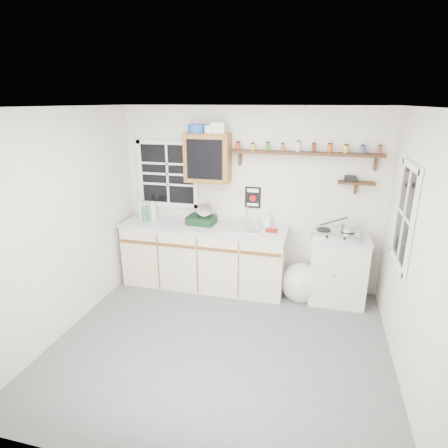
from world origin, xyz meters
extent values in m
cube|color=#565558|center=(0.00, 0.00, -0.01)|extent=(3.60, 3.20, 0.02)
cube|color=silver|center=(0.00, 0.00, 2.51)|extent=(3.60, 3.20, 0.02)
cube|color=beige|center=(-1.81, 0.00, 1.25)|extent=(0.02, 3.20, 2.50)
cube|color=beige|center=(1.81, 0.00, 1.25)|extent=(0.02, 3.20, 2.50)
cube|color=beige|center=(0.00, 1.61, 1.25)|extent=(3.60, 0.02, 2.50)
cube|color=beige|center=(0.00, -1.61, 1.25)|extent=(3.60, 0.02, 2.50)
cube|color=beige|center=(-0.58, 1.30, 0.44)|extent=(2.27, 0.60, 0.88)
cube|color=#A9ABB1|center=(-0.58, 1.30, 0.90)|extent=(2.31, 0.62, 0.04)
cube|color=brown|center=(-1.44, 0.99, 0.70)|extent=(0.53, 0.02, 0.03)
cube|color=brown|center=(-0.87, 0.99, 0.70)|extent=(0.53, 0.02, 0.03)
cube|color=brown|center=(-0.30, 0.99, 0.70)|extent=(0.53, 0.02, 0.03)
cube|color=brown|center=(0.27, 0.99, 0.70)|extent=(0.53, 0.02, 0.03)
cube|color=silver|center=(1.25, 1.33, 0.44)|extent=(0.70, 0.55, 0.88)
cube|color=#A9ABB1|center=(1.25, 1.33, 0.90)|extent=(0.73, 0.57, 0.03)
cube|color=silver|center=(-0.05, 1.30, 0.93)|extent=(0.52, 0.44, 0.03)
cylinder|color=silver|center=(0.00, 1.46, 1.06)|extent=(0.02, 0.02, 0.28)
cylinder|color=silver|center=(0.00, 1.40, 1.19)|extent=(0.02, 0.14, 0.02)
cube|color=brown|center=(-0.55, 1.45, 1.82)|extent=(0.60, 0.30, 0.65)
cube|color=black|center=(-0.55, 1.29, 1.82)|extent=(0.48, 0.02, 0.52)
cylinder|color=#1849A0|center=(-0.70, 1.45, 2.21)|extent=(0.24, 0.24, 0.11)
cube|color=silver|center=(-0.40, 1.45, 2.22)|extent=(0.18, 0.15, 0.14)
cylinder|color=silver|center=(-0.52, 1.40, 2.20)|extent=(0.12, 0.12, 0.10)
cube|color=black|center=(0.73, 1.51, 1.92)|extent=(1.91, 0.18, 0.04)
cube|color=black|center=(-0.13, 1.55, 1.82)|extent=(0.03, 0.10, 0.18)
cube|color=black|center=(1.58, 1.55, 1.82)|extent=(0.03, 0.10, 0.18)
cylinder|color=red|center=(-0.15, 1.51, 1.98)|extent=(0.06, 0.06, 0.09)
cylinder|color=black|center=(-0.15, 1.51, 2.04)|extent=(0.05, 0.05, 0.02)
cylinder|color=gold|center=(0.04, 1.51, 1.98)|extent=(0.05, 0.05, 0.08)
cylinder|color=black|center=(0.04, 1.51, 2.03)|extent=(0.05, 0.05, 0.02)
cylinder|color=#267226|center=(0.24, 1.51, 1.99)|extent=(0.05, 0.05, 0.10)
cylinder|color=black|center=(0.24, 1.51, 2.04)|extent=(0.04, 0.04, 0.02)
cylinder|color=#99591E|center=(0.43, 1.51, 1.98)|extent=(0.05, 0.05, 0.09)
cylinder|color=black|center=(0.43, 1.51, 2.04)|extent=(0.04, 0.04, 0.02)
cylinder|color=silver|center=(0.63, 1.51, 2.00)|extent=(0.05, 0.05, 0.12)
cylinder|color=black|center=(0.63, 1.51, 2.07)|extent=(0.04, 0.04, 0.02)
cylinder|color=#4C2614|center=(0.82, 1.51, 1.99)|extent=(0.05, 0.05, 0.10)
cylinder|color=black|center=(0.82, 1.51, 2.05)|extent=(0.04, 0.04, 0.02)
cylinder|color=#B24C19|center=(1.02, 1.51, 1.99)|extent=(0.06, 0.06, 0.10)
cylinder|color=black|center=(1.02, 1.51, 2.05)|extent=(0.05, 0.05, 0.02)
cylinder|color=gold|center=(1.21, 1.51, 1.98)|extent=(0.06, 0.06, 0.09)
cylinder|color=black|center=(1.21, 1.51, 2.04)|extent=(0.05, 0.05, 0.02)
cylinder|color=#334C8C|center=(1.41, 1.51, 1.98)|extent=(0.06, 0.06, 0.09)
cylinder|color=black|center=(1.41, 1.51, 2.04)|extent=(0.05, 0.05, 0.02)
cylinder|color=maroon|center=(1.60, 1.51, 1.99)|extent=(0.05, 0.05, 0.10)
cylinder|color=black|center=(1.60, 1.51, 2.04)|extent=(0.04, 0.04, 0.02)
cube|color=black|center=(1.38, 1.52, 1.57)|extent=(0.45, 0.15, 0.03)
cube|color=black|center=(1.38, 1.56, 1.49)|extent=(0.03, 0.08, 0.14)
cube|color=black|center=(1.30, 1.52, 1.62)|extent=(0.14, 0.10, 0.07)
cube|color=black|center=(0.05, 1.59, 1.28)|extent=(0.22, 0.01, 0.30)
cube|color=white|center=(0.05, 1.58, 1.38)|extent=(0.16, 0.00, 0.05)
cylinder|color=#A50C0C|center=(0.05, 1.58, 1.27)|extent=(0.09, 0.01, 0.09)
cube|color=white|center=(0.05, 1.58, 1.18)|extent=(0.16, 0.00, 0.04)
cube|color=black|center=(-1.20, 1.59, 1.55)|extent=(0.85, 0.02, 0.90)
cube|color=silver|center=(-1.20, 1.59, 1.55)|extent=(0.93, 0.03, 0.98)
cube|color=black|center=(1.79, 0.55, 1.45)|extent=(0.02, 0.70, 1.00)
cube|color=silver|center=(1.79, 0.55, 1.45)|extent=(0.03, 0.78, 1.08)
cylinder|color=silver|center=(-1.55, 1.36, 1.04)|extent=(0.08, 0.08, 0.25)
cylinder|color=silver|center=(-1.55, 1.36, 1.18)|extent=(0.04, 0.04, 0.03)
cylinder|color=#297D49|center=(-1.46, 1.29, 1.03)|extent=(0.08, 0.08, 0.22)
cylinder|color=silver|center=(-1.46, 1.29, 1.16)|extent=(0.04, 0.04, 0.03)
cylinder|color=silver|center=(-1.35, 1.35, 1.04)|extent=(0.08, 0.08, 0.24)
cylinder|color=silver|center=(-1.35, 1.35, 1.18)|extent=(0.04, 0.04, 0.03)
cube|color=black|center=(-0.62, 1.34, 0.98)|extent=(0.40, 0.31, 0.11)
cylinder|color=silver|center=(-0.58, 1.34, 1.09)|extent=(0.26, 0.28, 0.23)
imported|color=silver|center=(0.28, 1.46, 1.02)|extent=(0.11, 0.12, 0.21)
cube|color=maroon|center=(0.36, 1.27, 0.93)|extent=(0.16, 0.14, 0.02)
cube|color=silver|center=(1.17, 1.31, 0.95)|extent=(0.61, 0.36, 0.07)
cylinder|color=black|center=(1.03, 1.31, 0.99)|extent=(0.18, 0.18, 0.01)
cylinder|color=black|center=(1.32, 1.31, 0.99)|extent=(0.18, 0.18, 0.01)
cylinder|color=silver|center=(1.32, 1.31, 1.04)|extent=(0.17, 0.17, 0.11)
cylinder|color=black|center=(1.15, 1.39, 1.08)|extent=(0.33, 0.12, 0.17)
ellipsoid|color=beige|center=(0.79, 1.24, 0.23)|extent=(0.47, 0.43, 0.50)
cone|color=beige|center=(0.81, 1.24, 0.45)|extent=(0.14, 0.14, 0.14)
camera|label=1|loc=(0.90, -3.39, 2.55)|focal=30.00mm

